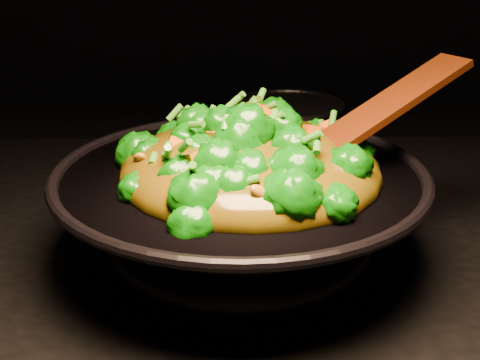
{
  "coord_description": "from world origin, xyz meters",
  "views": [
    {
      "loc": [
        -0.09,
        -0.79,
        1.31
      ],
      "look_at": [
        -0.07,
        -0.07,
        1.02
      ],
      "focal_mm": 45.0,
      "sensor_mm": 36.0,
      "label": 1
    }
  ],
  "objects": [
    {
      "name": "stir_fry",
      "position": [
        -0.06,
        -0.09,
        1.09
      ],
      "size": [
        0.43,
        0.43,
        0.11
      ],
      "primitive_type": null,
      "rotation": [
        0.0,
        0.0,
        -0.42
      ],
      "color": "#0C5C06",
      "rests_on": "wok"
    },
    {
      "name": "back_pot",
      "position": [
        0.03,
        0.32,
        0.96
      ],
      "size": [
        0.21,
        0.21,
        0.12
      ],
      "primitive_type": "cylinder",
      "rotation": [
        0.0,
        0.0,
        0.06
      ],
      "color": "black",
      "rests_on": "stovetop"
    },
    {
      "name": "spatula",
      "position": [
        0.07,
        -0.08,
        1.09
      ],
      "size": [
        0.32,
        0.21,
        0.14
      ],
      "primitive_type": "cube",
      "rotation": [
        0.0,
        -0.38,
        0.51
      ],
      "color": "#381406",
      "rests_on": "wok"
    },
    {
      "name": "wok",
      "position": [
        -0.07,
        -0.08,
        0.97
      ],
      "size": [
        0.5,
        0.5,
        0.13
      ],
      "primitive_type": null,
      "rotation": [
        0.0,
        0.0,
        0.08
      ],
      "color": "black",
      "rests_on": "stovetop"
    }
  ]
}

